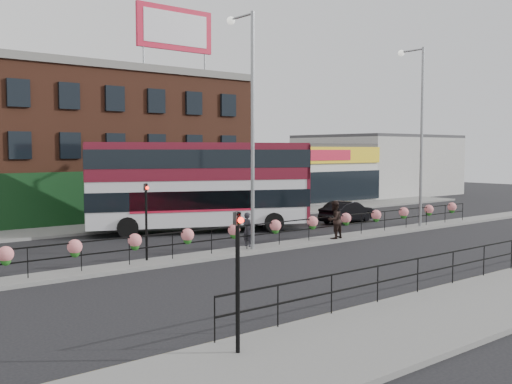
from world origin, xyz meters
TOP-DOWN VIEW (x-y plane):
  - ground at (0.00, 0.00)m, footprint 120.00×120.00m
  - north_pavement at (0.00, 12.00)m, footprint 60.00×4.00m
  - median at (0.00, 0.00)m, footprint 60.00×1.60m
  - yellow_line_inner at (0.00, -9.70)m, footprint 60.00×0.10m
  - yellow_line_outer at (0.00, -9.88)m, footprint 60.00×0.10m
  - brick_building at (-4.00, 19.96)m, footprint 25.00×12.21m
  - supermarket at (16.00, 19.90)m, footprint 15.00×12.25m
  - warehouse_east at (30.75, 20.00)m, footprint 14.50×12.00m
  - billboard at (2.50, 14.99)m, footprint 6.00×0.29m
  - median_railing at (-0.00, 0.00)m, footprint 30.04×0.56m
  - south_railing at (-2.00, -10.10)m, footprint 20.04×0.05m
  - double_decker_bus at (-0.84, 7.15)m, footprint 12.86×7.65m
  - car at (9.09, 4.72)m, footprint 2.61×4.69m
  - pedestrian_a at (-2.52, 0.55)m, footprint 0.65×0.47m
  - pedestrian_b at (2.52, -0.32)m, footprint 1.15×1.00m
  - lamp_column_west at (-2.80, 0.11)m, footprint 0.39×1.91m
  - lamp_column_east at (10.29, 0.22)m, footprint 0.38×1.87m
  - traffic_light_south at (-12.00, -11.01)m, footprint 0.15×0.28m
  - traffic_light_median at (-8.00, 0.39)m, footprint 0.15×0.28m

SIDE VIEW (x-z plane):
  - ground at x=0.00m, z-range 0.00..0.00m
  - yellow_line_inner at x=0.00m, z-range 0.00..0.01m
  - yellow_line_outer at x=0.00m, z-range 0.00..0.01m
  - north_pavement at x=0.00m, z-range 0.00..0.15m
  - median at x=0.00m, z-range 0.00..0.15m
  - car at x=9.09m, z-range 0.00..1.42m
  - south_railing at x=-2.00m, z-range 0.40..1.52m
  - pedestrian_a at x=-2.52m, z-range 0.15..1.78m
  - median_railing at x=0.00m, z-range 0.43..1.66m
  - pedestrian_b at x=2.52m, z-range 0.15..2.10m
  - traffic_light_south at x=-12.00m, z-range 0.64..4.29m
  - traffic_light_median at x=-8.00m, z-range 0.64..4.29m
  - supermarket at x=16.00m, z-range 0.00..5.30m
  - warehouse_east at x=30.75m, z-range 0.00..6.30m
  - double_decker_bus at x=-0.84m, z-range 0.59..5.73m
  - brick_building at x=-4.00m, z-range -0.02..10.28m
  - lamp_column_east at x=10.29m, z-range 1.14..11.82m
  - lamp_column_west at x=-2.80m, z-range 1.16..12.02m
  - billboard at x=2.50m, z-range 10.98..15.38m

